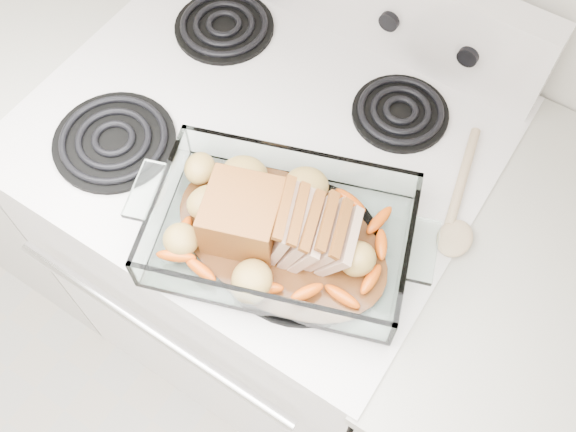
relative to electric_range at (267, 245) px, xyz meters
The scene contains 7 objects.
electric_range is the anchor object (origin of this frame).
counter_left 0.67m from the electric_range, behind, with size 0.58×0.68×0.93m.
counter_right 0.67m from the electric_range, ahead, with size 0.58×0.68×0.93m.
baking_dish 0.53m from the electric_range, 47.23° to the right, with size 0.38×0.25×0.07m.
pork_roast 0.56m from the electric_range, 51.64° to the right, with size 0.23×0.11×0.09m.
roast_vegetables 0.53m from the electric_range, 40.77° to the right, with size 0.37×0.20×0.05m.
wooden_spoon 0.59m from the electric_range, ahead, with size 0.10×0.24×0.02m.
Camera 1 is at (0.41, 1.12, 1.83)m, focal length 40.00 mm.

